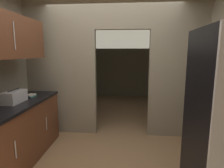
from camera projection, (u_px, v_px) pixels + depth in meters
The scene contains 6 objects.
kitchen_partition at pixel (110, 63), 3.54m from camera, with size 3.44×0.12×2.67m.
adjoining_room_shell at pixel (119, 62), 5.75m from camera, with size 3.44×3.38×2.67m.
lower_cabinet_run at pixel (11, 135), 2.64m from camera, with size 0.70×1.90×0.90m.
upper_cabinet_counterside at pixel (1, 36), 2.41m from camera, with size 0.36×1.71×0.61m.
boombox at pixel (14, 97), 2.66m from camera, with size 0.20×0.37×0.20m.
book_stack at pixel (31, 96), 3.01m from camera, with size 0.13×0.17×0.05m.
Camera 1 is at (0.29, -2.25, 1.61)m, focal length 29.52 mm.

